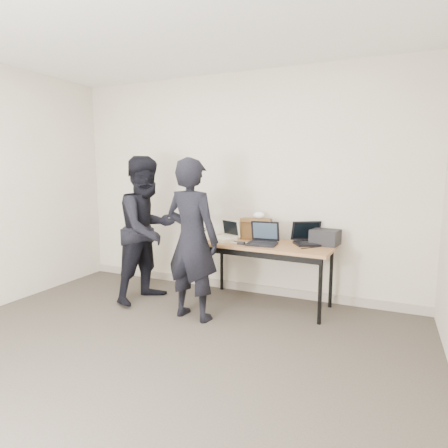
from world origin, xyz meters
The scene contains 13 objects.
room centered at (0.00, 0.00, 1.35)m, with size 4.60×4.60×2.80m.
desk centered at (0.49, 1.85, 0.66)m, with size 1.54×0.74×0.72m.
laptop_beige centered at (-0.01, 1.86, 0.77)m, with size 0.38×0.38×0.23m.
laptop_center centered at (0.49, 1.81, 0.78)m, with size 0.34×0.33×0.25m.
laptop_right centered at (0.95, 2.03, 0.78)m, with size 0.45×0.44×0.24m.
leather_satchel centered at (0.31, 2.08, 0.85)m, with size 0.38×0.22×0.25m.
tissue centered at (0.34, 2.08, 1.00)m, with size 0.13×0.10×0.08m, color white.
equipment_box centered at (1.12, 2.04, 0.80)m, with size 0.29×0.25×0.17m, color black.
power_brick centered at (0.27, 1.68, 0.73)m, with size 0.08×0.05×0.03m, color black.
cables centered at (0.43, 1.81, 0.72)m, with size 1.15×0.38×0.01m.
person_typist centered at (-0.08, 1.20, 0.83)m, with size 0.61×0.40×1.66m, color black.
person_observer centered at (-0.82, 1.48, 0.85)m, with size 0.82×0.64×1.69m, color black.
baseboard centered at (0.00, 2.23, 0.05)m, with size 4.50×0.03×0.10m, color #A09485.
Camera 1 is at (1.72, -2.11, 1.55)m, focal length 30.00 mm.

